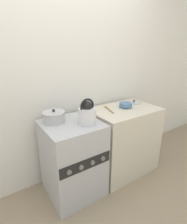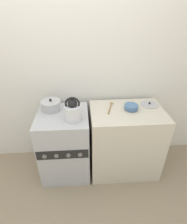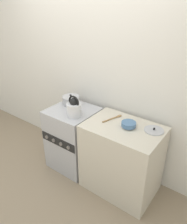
{
  "view_description": "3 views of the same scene",
  "coord_description": "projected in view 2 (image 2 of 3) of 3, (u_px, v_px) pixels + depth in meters",
  "views": [
    {
      "loc": [
        -0.69,
        -1.16,
        1.5
      ],
      "look_at": [
        0.28,
        0.3,
        0.87
      ],
      "focal_mm": 28.0,
      "sensor_mm": 36.0,
      "label": 1
    },
    {
      "loc": [
        0.23,
        -1.33,
        1.8
      ],
      "look_at": [
        0.34,
        0.25,
        0.86
      ],
      "focal_mm": 28.0,
      "sensor_mm": 36.0,
      "label": 2
    },
    {
      "loc": [
        1.63,
        -1.47,
        2.02
      ],
      "look_at": [
        0.31,
        0.3,
        0.88
      ],
      "focal_mm": 35.0,
      "sensor_mm": 36.0,
      "label": 3
    }
  ],
  "objects": [
    {
      "name": "stove",
      "position": [
        65.0,
        144.0,
        2.07
      ],
      "size": [
        0.55,
        0.57,
        0.82
      ],
      "color": "#B2B2B7",
      "rests_on": "ground_plane"
    },
    {
      "name": "enamel_bowl",
      "position": [
        131.0,
        107.0,
        1.91
      ],
      "size": [
        0.15,
        0.15,
        0.06
      ],
      "color": "#4C729E",
      "rests_on": "counter"
    },
    {
      "name": "loose_pot_lid",
      "position": [
        149.0,
        104.0,
        2.02
      ],
      "size": [
        0.2,
        0.2,
        0.03
      ],
      "color": "#B2B2B7",
      "rests_on": "counter"
    },
    {
      "name": "kettle",
      "position": [
        73.0,
        111.0,
        1.74
      ],
      "size": [
        0.21,
        0.17,
        0.25
      ],
      "color": "silver",
      "rests_on": "stove"
    },
    {
      "name": "cooking_pot",
      "position": [
        51.0,
        105.0,
        1.93
      ],
      "size": [
        0.22,
        0.22,
        0.13
      ],
      "color": "#B2B2B7",
      "rests_on": "stove"
    },
    {
      "name": "wooden_spoon",
      "position": [
        110.0,
        107.0,
        1.97
      ],
      "size": [
        0.11,
        0.27,
        0.02
      ],
      "color": "#A37A4C",
      "rests_on": "counter"
    },
    {
      "name": "counter",
      "position": [
        124.0,
        140.0,
        2.12
      ],
      "size": [
        0.81,
        0.56,
        0.84
      ],
      "color": "beige",
      "rests_on": "ground_plane"
    },
    {
      "name": "ground_plane",
      "position": [
        66.0,
        186.0,
        2.05
      ],
      "size": [
        12.0,
        12.0,
        0.0
      ],
      "primitive_type": "plane",
      "color": "gray"
    },
    {
      "name": "wall_back",
      "position": [
        61.0,
        65.0,
        1.95
      ],
      "size": [
        7.0,
        0.06,
        2.5
      ],
      "color": "silver",
      "rests_on": "ground_plane"
    }
  ]
}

